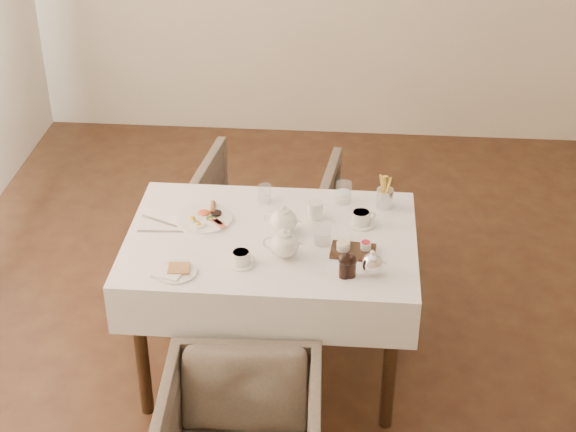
# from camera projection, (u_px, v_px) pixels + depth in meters

# --- Properties ---
(table) EXTENTS (1.28, 0.88, 0.75)m
(table) POSITION_uv_depth(u_px,v_px,m) (271.00, 258.00, 3.95)
(table) COLOR black
(table) RESTS_ON ground
(armchair_far) EXTENTS (0.80, 0.82, 0.67)m
(armchair_far) POSITION_uv_depth(u_px,v_px,m) (266.00, 221.00, 4.80)
(armchair_far) COLOR brown
(armchair_far) RESTS_ON ground
(breakfast_plate) EXTENTS (0.25, 0.25, 0.03)m
(breakfast_plate) POSITION_uv_depth(u_px,v_px,m) (205.00, 218.00, 4.01)
(breakfast_plate) COLOR white
(breakfast_plate) RESTS_ON table
(side_plate) EXTENTS (0.19, 0.18, 0.02)m
(side_plate) POSITION_uv_depth(u_px,v_px,m) (174.00, 272.00, 3.64)
(side_plate) COLOR white
(side_plate) RESTS_ON table
(teapot_centre) EXTENTS (0.19, 0.17, 0.14)m
(teapot_centre) POSITION_uv_depth(u_px,v_px,m) (283.00, 219.00, 3.88)
(teapot_centre) COLOR white
(teapot_centre) RESTS_ON table
(teapot_front) EXTENTS (0.18, 0.14, 0.14)m
(teapot_front) POSITION_uv_depth(u_px,v_px,m) (284.00, 243.00, 3.72)
(teapot_front) COLOR white
(teapot_front) RESTS_ON table
(creamer) EXTENTS (0.09, 0.09, 0.08)m
(creamer) POSITION_uv_depth(u_px,v_px,m) (315.00, 210.00, 4.00)
(creamer) COLOR white
(creamer) RESTS_ON table
(teacup_near) EXTENTS (0.12, 0.12, 0.06)m
(teacup_near) POSITION_uv_depth(u_px,v_px,m) (241.00, 258.00, 3.69)
(teacup_near) COLOR white
(teacup_near) RESTS_ON table
(teacup_far) EXTENTS (0.13, 0.13, 0.06)m
(teacup_far) POSITION_uv_depth(u_px,v_px,m) (361.00, 219.00, 3.96)
(teacup_far) COLOR white
(teacup_far) RESTS_ON table
(glass_left) EXTENTS (0.08, 0.08, 0.09)m
(glass_left) POSITION_uv_depth(u_px,v_px,m) (265.00, 194.00, 4.12)
(glass_left) COLOR silver
(glass_left) RESTS_ON table
(glass_mid) EXTENTS (0.09, 0.09, 0.10)m
(glass_mid) POSITION_uv_depth(u_px,v_px,m) (323.00, 233.00, 3.82)
(glass_mid) COLOR silver
(glass_mid) RESTS_ON table
(glass_right) EXTENTS (0.08, 0.08, 0.10)m
(glass_right) POSITION_uv_depth(u_px,v_px,m) (344.00, 193.00, 4.12)
(glass_right) COLOR silver
(glass_right) RESTS_ON table
(condiment_board) EXTENTS (0.20, 0.14, 0.05)m
(condiment_board) POSITION_uv_depth(u_px,v_px,m) (353.00, 250.00, 3.77)
(condiment_board) COLOR black
(condiment_board) RESTS_ON table
(pepper_mill_left) EXTENTS (0.07, 0.07, 0.11)m
(pepper_mill_left) POSITION_uv_depth(u_px,v_px,m) (345.00, 265.00, 3.60)
(pepper_mill_left) COLOR black
(pepper_mill_left) RESTS_ON table
(pepper_mill_right) EXTENTS (0.07, 0.07, 0.11)m
(pepper_mill_right) POSITION_uv_depth(u_px,v_px,m) (351.00, 265.00, 3.60)
(pepper_mill_right) COLOR black
(pepper_mill_right) RESTS_ON table
(silver_pot) EXTENTS (0.12, 0.10, 0.12)m
(silver_pot) POSITION_uv_depth(u_px,v_px,m) (372.00, 262.00, 3.61)
(silver_pot) COLOR white
(silver_pot) RESTS_ON table
(fries_cup) EXTENTS (0.08, 0.08, 0.17)m
(fries_cup) POSITION_uv_depth(u_px,v_px,m) (385.00, 193.00, 4.07)
(fries_cup) COLOR silver
(fries_cup) RESTS_ON table
(cutlery_fork) EXTENTS (0.19, 0.10, 0.00)m
(cutlery_fork) POSITION_uv_depth(u_px,v_px,m) (160.00, 221.00, 3.99)
(cutlery_fork) COLOR silver
(cutlery_fork) RESTS_ON table
(cutlery_knife) EXTENTS (0.21, 0.03, 0.00)m
(cutlery_knife) POSITION_uv_depth(u_px,v_px,m) (160.00, 232.00, 3.92)
(cutlery_knife) COLOR silver
(cutlery_knife) RESTS_ON table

